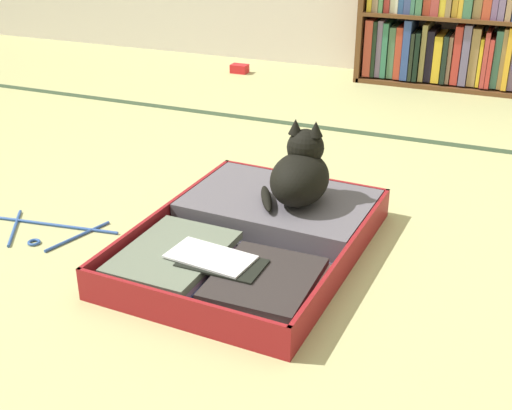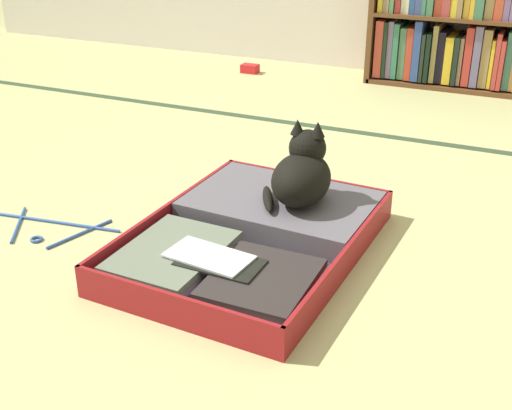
{
  "view_description": "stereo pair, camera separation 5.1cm",
  "coord_description": "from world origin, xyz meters",
  "px_view_note": "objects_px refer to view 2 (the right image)",
  "views": [
    {
      "loc": [
        0.63,
        -1.6,
        1.03
      ],
      "look_at": [
        -0.05,
        0.06,
        0.17
      ],
      "focal_mm": 47.02,
      "sensor_mm": 36.0,
      "label": 1
    },
    {
      "loc": [
        0.68,
        -1.58,
        1.03
      ],
      "look_at": [
        -0.05,
        0.06,
        0.17
      ],
      "focal_mm": 47.02,
      "sensor_mm": 36.0,
      "label": 2
    }
  ],
  "objects_px": {
    "clothes_hanger": "(51,228)",
    "bookshelf": "(480,21)",
    "black_cat": "(302,174)",
    "small_red_pouch": "(250,69)",
    "open_suitcase": "(257,234)"
  },
  "relations": [
    {
      "from": "black_cat",
      "to": "clothes_hanger",
      "type": "distance_m",
      "value": 0.85
    },
    {
      "from": "open_suitcase",
      "to": "black_cat",
      "type": "xyz_separation_m",
      "value": [
        0.08,
        0.17,
        0.15
      ]
    },
    {
      "from": "bookshelf",
      "to": "small_red_pouch",
      "type": "distance_m",
      "value": 1.32
    },
    {
      "from": "small_red_pouch",
      "to": "black_cat",
      "type": "bearing_deg",
      "value": -60.75
    },
    {
      "from": "bookshelf",
      "to": "black_cat",
      "type": "distance_m",
      "value": 1.99
    },
    {
      "from": "clothes_hanger",
      "to": "small_red_pouch",
      "type": "height_order",
      "value": "small_red_pouch"
    },
    {
      "from": "open_suitcase",
      "to": "black_cat",
      "type": "relative_size",
      "value": 3.33
    },
    {
      "from": "clothes_hanger",
      "to": "small_red_pouch",
      "type": "bearing_deg",
      "value": 96.53
    },
    {
      "from": "black_cat",
      "to": "small_red_pouch",
      "type": "distance_m",
      "value": 2.04
    },
    {
      "from": "bookshelf",
      "to": "open_suitcase",
      "type": "relative_size",
      "value": 1.32
    },
    {
      "from": "bookshelf",
      "to": "open_suitcase",
      "type": "height_order",
      "value": "bookshelf"
    },
    {
      "from": "clothes_hanger",
      "to": "black_cat",
      "type": "bearing_deg",
      "value": 24.63
    },
    {
      "from": "bookshelf",
      "to": "black_cat",
      "type": "height_order",
      "value": "bookshelf"
    },
    {
      "from": "clothes_hanger",
      "to": "bookshelf",
      "type": "bearing_deg",
      "value": 66.08
    },
    {
      "from": "open_suitcase",
      "to": "clothes_hanger",
      "type": "distance_m",
      "value": 0.69
    }
  ]
}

